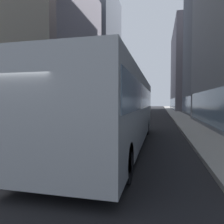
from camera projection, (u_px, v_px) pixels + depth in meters
name	position (u px, v px, depth m)	size (l,w,h in m)	color
ground_plane	(143.00, 112.00, 39.18)	(120.00, 120.00, 0.00)	black
sidewalk_left	(114.00, 112.00, 40.46)	(2.40, 110.00, 0.15)	gray
sidewalk_right	(175.00, 112.00, 37.88)	(2.40, 110.00, 0.15)	gray
building_left_mid	(55.00, 49.00, 30.20)	(9.36, 16.52, 19.34)	slate
building_left_far	(93.00, 53.00, 46.94)	(10.34, 15.47, 26.28)	#4C515B
building_right_far	(199.00, 69.00, 49.24)	(11.78, 21.37, 19.52)	slate
transit_bus	(116.00, 106.00, 9.26)	(2.78, 11.53, 3.05)	#999EA3
car_silver_sedan	(127.00, 111.00, 27.60)	(1.92, 4.65, 1.62)	#B7BABF
car_black_suv	(131.00, 108.00, 42.55)	(1.95, 4.35, 1.62)	black
car_red_coupe	(126.00, 108.00, 37.35)	(1.83, 4.48, 1.62)	red
car_grey_wagon	(74.00, 118.00, 14.73)	(1.76, 4.51, 1.62)	slate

